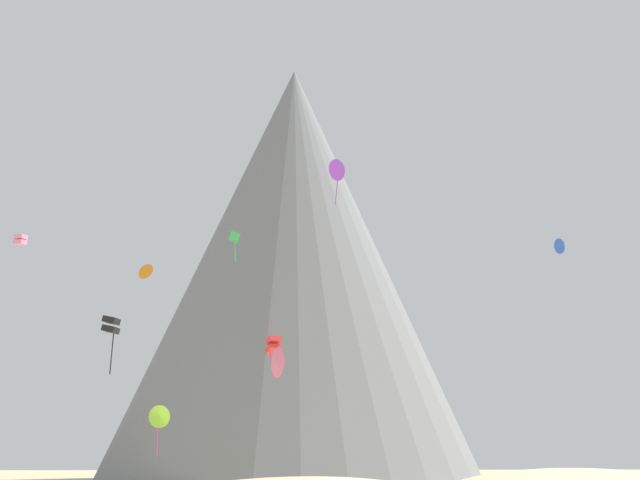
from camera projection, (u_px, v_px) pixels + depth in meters
name	position (u px, v px, depth m)	size (l,w,h in m)	color
rock_massif	(287.00, 271.00, 119.40)	(75.68, 75.68, 65.29)	slate
kite_violet_high	(336.00, 170.00, 75.38)	(2.04, 1.64, 4.60)	purple
kite_green_mid	(235.00, 240.00, 61.19)	(0.96, 0.76, 2.45)	green
kite_blue_mid	(560.00, 246.00, 59.86)	(0.76, 1.29, 1.23)	blue
kite_lime_low	(160.00, 417.00, 77.11)	(2.09, 1.14, 4.94)	#8CD133
kite_orange_mid	(146.00, 272.00, 91.83)	(2.10, 1.56, 1.95)	orange
kite_black_low	(111.00, 326.00, 54.16)	(1.26, 1.21, 4.05)	black
kite_rainbow_low	(277.00, 362.00, 63.27)	(1.14, 2.40, 2.52)	#E5668C
kite_red_low	(274.00, 345.00, 68.10)	(1.46, 1.51, 3.80)	red
kite_pink_mid	(20.00, 240.00, 61.90)	(1.00, 1.02, 0.85)	pink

